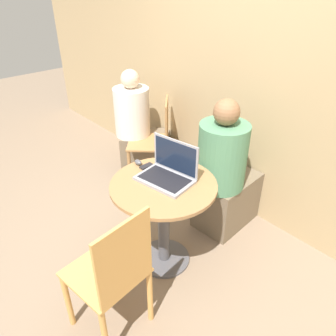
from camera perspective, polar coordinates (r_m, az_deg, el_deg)
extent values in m
plane|color=#7F6B56|center=(2.69, -0.69, -15.51)|extent=(12.00, 12.00, 0.00)
cube|color=tan|center=(2.71, 16.30, 16.01)|extent=(7.00, 0.05, 2.60)
cylinder|color=#4C4C51|center=(2.68, -0.69, -15.36)|extent=(0.40, 0.40, 0.02)
cylinder|color=#4C4C51|center=(2.44, -0.74, -9.78)|extent=(0.09, 0.09, 0.67)
cylinder|color=olive|center=(2.23, -0.80, -3.01)|extent=(0.74, 0.74, 0.02)
cube|color=gray|center=(2.24, -0.61, -2.09)|extent=(0.41, 0.30, 0.02)
cube|color=black|center=(2.23, -0.61, -1.84)|extent=(0.36, 0.25, 0.00)
cube|color=gray|center=(2.25, 1.33, 2.09)|extent=(0.37, 0.07, 0.25)
cube|color=#141E33|center=(2.25, 1.24, 2.04)|extent=(0.34, 0.06, 0.22)
cube|color=black|center=(2.40, -3.76, 0.31)|extent=(0.05, 0.10, 0.02)
ellipsoid|color=#4C4C51|center=(2.43, -5.21, 0.99)|extent=(0.07, 0.04, 0.04)
cylinder|color=tan|center=(2.36, -9.65, -16.53)|extent=(0.04, 0.04, 0.45)
cylinder|color=tan|center=(2.25, -17.06, -21.16)|extent=(0.04, 0.04, 0.45)
cylinder|color=tan|center=(2.19, -3.15, -21.33)|extent=(0.04, 0.04, 0.45)
cube|color=tan|center=(2.02, -10.85, -17.35)|extent=(0.44, 0.44, 0.02)
cube|color=tan|center=(1.74, -7.54, -15.45)|extent=(0.06, 0.37, 0.46)
cube|color=brown|center=(2.93, 10.15, -5.47)|extent=(0.40, 0.56, 0.46)
cylinder|color=#4C7F5B|center=(2.57, 9.43, 2.08)|extent=(0.38, 0.38, 0.53)
sphere|color=brown|center=(2.41, 10.17, 9.57)|extent=(0.20, 0.20, 0.20)
cylinder|color=#9E7042|center=(3.64, -5.93, 2.59)|extent=(0.04, 0.04, 0.44)
cylinder|color=#9E7042|center=(3.33, -6.70, -0.37)|extent=(0.04, 0.04, 0.44)
cylinder|color=#9E7042|center=(3.61, -0.31, 2.50)|extent=(0.04, 0.04, 0.44)
cylinder|color=#9E7042|center=(3.30, -0.56, -0.49)|extent=(0.04, 0.04, 0.44)
cube|color=#9E7042|center=(3.36, -3.50, 4.51)|extent=(0.57, 0.57, 0.02)
cube|color=#9E7042|center=(3.25, -0.24, 8.07)|extent=(0.28, 0.27, 0.44)
cube|color=brown|center=(3.62, -3.87, 2.65)|extent=(0.60, 0.61, 0.45)
cylinder|color=beige|center=(3.44, -6.29, 9.67)|extent=(0.36, 0.36, 0.50)
sphere|color=beige|center=(3.32, -6.64, 15.16)|extent=(0.19, 0.19, 0.19)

